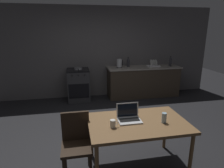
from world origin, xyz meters
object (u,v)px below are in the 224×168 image
object	(u,v)px
stove_oven	(79,85)
electric_kettle	(119,64)
dining_table	(138,126)
chair	(76,140)
bottle_b	(128,62)
laptop	(129,117)
coffee_mug	(113,124)
bottle	(170,61)
frying_pan	(78,69)
dish_rack	(153,65)
drinking_glass	(164,118)

from	to	relation	value
stove_oven	electric_kettle	distance (m)	1.31
dining_table	chair	bearing A→B (deg)	175.61
bottle_b	laptop	bearing A→B (deg)	-105.45
coffee_mug	bottle	bearing A→B (deg)	52.29
frying_pan	coffee_mug	world-z (taller)	frying_pan
dish_rack	drinking_glass	bearing A→B (deg)	-110.22
laptop	dish_rack	xyz separation A→B (m)	(1.60, 2.95, 0.17)
dining_table	coffee_mug	bearing A→B (deg)	-166.28
stove_oven	bottle	bearing A→B (deg)	-1.00
bottle	bottle_b	xyz separation A→B (m)	(-1.27, 0.13, -0.00)
frying_pan	bottle_b	bearing A→B (deg)	4.35
chair	frying_pan	bearing A→B (deg)	99.69
laptop	bottle_b	bearing A→B (deg)	61.04
drinking_glass	bottle_b	world-z (taller)	bottle_b
dish_rack	coffee_mug	bearing A→B (deg)	-120.85
laptop	coffee_mug	xyz separation A→B (m)	(-0.26, -0.16, 0.01)
electric_kettle	bottle	xyz separation A→B (m)	(1.55, -0.05, 0.02)
chair	drinking_glass	world-z (taller)	chair
electric_kettle	coffee_mug	world-z (taller)	electric_kettle
dining_table	frying_pan	size ratio (longest dim) A/B	3.45
laptop	chair	bearing A→B (deg)	166.70
coffee_mug	stove_oven	bearing A→B (deg)	96.73
electric_kettle	stove_oven	bearing A→B (deg)	-179.88
stove_oven	drinking_glass	distance (m)	3.31
bottle_b	chair	bearing A→B (deg)	-117.50
laptop	electric_kettle	xyz separation A→B (m)	(0.55, 2.95, 0.24)
drinking_glass	bottle_b	bearing A→B (deg)	83.08
dining_table	frying_pan	bearing A→B (deg)	103.57
dining_table	chair	distance (m)	0.87
dining_table	dish_rack	xyz separation A→B (m)	(1.49, 3.02, 0.28)
stove_oven	electric_kettle	world-z (taller)	electric_kettle
electric_kettle	dish_rack	world-z (taller)	electric_kettle
bottle	coffee_mug	size ratio (longest dim) A/B	2.70
dining_table	coffee_mug	xyz separation A→B (m)	(-0.37, -0.09, 0.12)
electric_kettle	drinking_glass	xyz separation A→B (m)	(-0.10, -3.11, -0.22)
laptop	bottle	size ratio (longest dim) A/B	1.08
stove_oven	bottle_b	world-z (taller)	bottle_b
laptop	bottle_b	distance (m)	3.15
laptop	electric_kettle	distance (m)	3.01
dining_table	laptop	size ratio (longest dim) A/B	4.25
electric_kettle	drinking_glass	bearing A→B (deg)	-91.93
bottle	bottle_b	world-z (taller)	bottle
dining_table	electric_kettle	distance (m)	3.07
coffee_mug	dish_rack	xyz separation A→B (m)	(1.86, 3.11, 0.16)
chair	bottle_b	size ratio (longest dim) A/B	3.04
dish_rack	bottle	bearing A→B (deg)	-5.63
bottle	drinking_glass	bearing A→B (deg)	-118.38
bottle	frying_pan	size ratio (longest dim) A/B	0.76
stove_oven	dining_table	xyz separation A→B (m)	(0.74, -3.01, 0.21)
chair	coffee_mug	size ratio (longest dim) A/B	7.94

